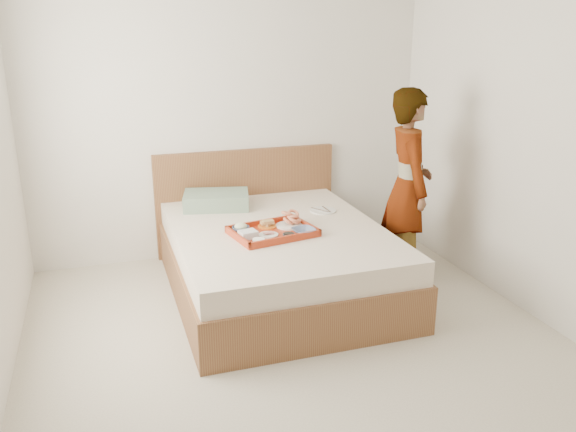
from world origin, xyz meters
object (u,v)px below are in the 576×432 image
(bed, at_px, (278,260))
(person, at_px, (408,187))
(tray, at_px, (273,231))
(dinner_plate, at_px, (323,211))

(bed, xyz_separation_m, person, (1.07, -0.05, 0.51))
(bed, bearing_deg, person, -2.93)
(bed, bearing_deg, tray, -120.68)
(dinner_plate, xyz_separation_m, person, (0.59, -0.34, 0.24))
(bed, height_order, person, person)
(bed, distance_m, dinner_plate, 0.62)
(tray, height_order, dinner_plate, tray)
(tray, xyz_separation_m, person, (1.15, 0.08, 0.22))
(tray, height_order, person, person)
(dinner_plate, relative_size, person, 0.14)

